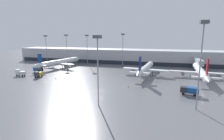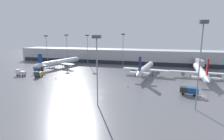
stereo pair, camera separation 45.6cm
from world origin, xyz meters
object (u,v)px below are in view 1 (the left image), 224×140
object	(u,v)px
apron_light_mast_5	(123,41)
parked_jet_0	(200,71)
service_truck_2	(190,90)
apron_light_mast_2	(66,41)
traffic_cone_3	(128,86)
traffic_cone_2	(219,95)
apron_light_mast_0	(87,41)
parked_jet_2	(145,68)
apron_light_mast_1	(202,42)
service_truck_0	(38,69)
service_truck_1	(20,72)
apron_light_mast_4	(46,41)
traffic_cone_1	(56,78)
parked_jet_1	(59,62)
service_truck_3	(38,74)
apron_light_mast_3	(98,51)

from	to	relation	value
apron_light_mast_5	parked_jet_0	bearing A→B (deg)	-27.62
service_truck_2	apron_light_mast_2	world-z (taller)	apron_light_mast_2
service_truck_2	traffic_cone_3	bearing A→B (deg)	-0.30
traffic_cone_2	apron_light_mast_0	bearing A→B (deg)	143.91
parked_jet_2	apron_light_mast_1	distance (m)	40.56
apron_light_mast_1	traffic_cone_2	bearing A→B (deg)	55.73
service_truck_0	service_truck_1	world-z (taller)	service_truck_1
traffic_cone_2	apron_light_mast_1	distance (m)	22.22
parked_jet_0	apron_light_mast_4	bearing A→B (deg)	80.48
traffic_cone_2	service_truck_2	bearing A→B (deg)	-171.70
traffic_cone_1	traffic_cone_2	bearing A→B (deg)	-5.01
service_truck_1	traffic_cone_3	world-z (taller)	service_truck_1
service_truck_1	apron_light_mast_1	world-z (taller)	apron_light_mast_1
traffic_cone_1	parked_jet_1	bearing A→B (deg)	119.10
parked_jet_2	apron_light_mast_0	world-z (taller)	apron_light_mast_0
service_truck_3	apron_light_mast_2	world-z (taller)	apron_light_mast_2
parked_jet_2	apron_light_mast_2	xyz separation A→B (m)	(-51.97, 20.99, 11.49)
service_truck_2	traffic_cone_3	size ratio (longest dim) A/B	8.67
apron_light_mast_0	service_truck_1	bearing A→B (deg)	-112.16
service_truck_1	apron_light_mast_1	size ratio (longest dim) A/B	0.22
parked_jet_1	service_truck_1	size ratio (longest dim) A/B	7.80
parked_jet_1	apron_light_mast_4	world-z (taller)	apron_light_mast_4
parked_jet_0	apron_light_mast_4	world-z (taller)	apron_light_mast_4
service_truck_2	apron_light_mast_1	world-z (taller)	apron_light_mast_1
service_truck_2	apron_light_mast_5	world-z (taller)	apron_light_mast_5
apron_light_mast_3	traffic_cone_1	bearing A→B (deg)	141.07
traffic_cone_1	apron_light_mast_0	world-z (taller)	apron_light_mast_0
service_truck_3	traffic_cone_2	xyz separation A→B (m)	(69.02, -6.28, -1.12)
parked_jet_1	service_truck_0	distance (m)	13.34
service_truck_0	apron_light_mast_3	world-z (taller)	apron_light_mast_3
parked_jet_1	apron_light_mast_3	bearing A→B (deg)	-125.61
apron_light_mast_1	apron_light_mast_5	size ratio (longest dim) A/B	1.12
service_truck_2	apron_light_mast_0	xyz separation A→B (m)	(-54.17, 46.93, 13.07)
parked_jet_2	apron_light_mast_5	xyz separation A→B (m)	(-15.23, 21.32, 11.83)
traffic_cone_1	apron_light_mast_5	bearing A→B (deg)	62.09
service_truck_1	service_truck_3	world-z (taller)	service_truck_1
apron_light_mast_3	parked_jet_2	bearing A→B (deg)	77.22
parked_jet_0	service_truck_2	distance (m)	26.14
parked_jet_1	traffic_cone_3	bearing A→B (deg)	-107.82
service_truck_1	apron_light_mast_4	size ratio (longest dim) A/B	0.25
apron_light_mast_0	apron_light_mast_5	distance (m)	23.54
parked_jet_2	service_truck_2	xyz separation A→B (m)	(15.47, -23.73, -1.67)
parked_jet_1	apron_light_mast_4	bearing A→B (deg)	62.86
service_truck_3	traffic_cone_1	bearing A→B (deg)	84.78
service_truck_0	traffic_cone_2	distance (m)	77.68
parked_jet_2	service_truck_1	size ratio (longest dim) A/B	7.34
parked_jet_2	service_truck_1	bearing A→B (deg)	112.68
parked_jet_0	apron_light_mast_1	bearing A→B (deg)	170.93
service_truck_2	apron_light_mast_2	bearing A→B (deg)	-24.71
service_truck_1	apron_light_mast_5	xyz separation A→B (m)	(39.50, 37.50, 13.49)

